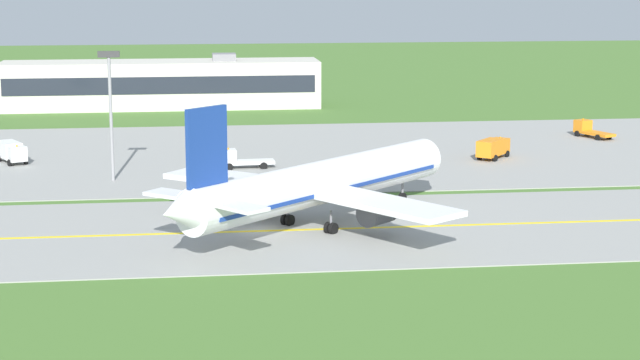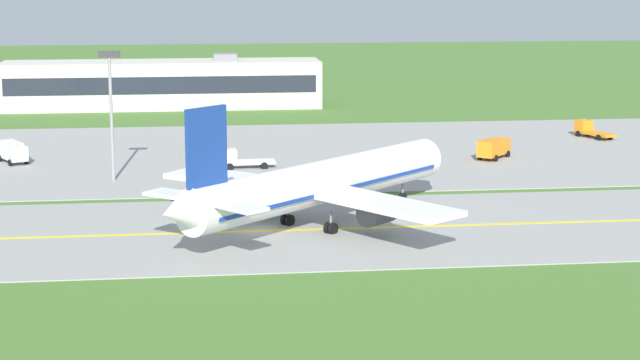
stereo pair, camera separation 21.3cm
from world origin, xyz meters
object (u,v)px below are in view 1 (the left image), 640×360
at_px(apron_light_mast, 110,99).
at_px(airplane_lead, 319,184).
at_px(service_truck_baggage, 12,151).
at_px(service_truck_fuel, 493,147).
at_px(service_truck_catering, 589,129).
at_px(service_truck_pushback, 239,159).

bearing_deg(apron_light_mast, airplane_lead, -50.27).
distance_m(airplane_lead, service_truck_baggage, 50.71).
relative_size(service_truck_baggage, service_truck_fuel, 1.06).
bearing_deg(service_truck_baggage, apron_light_mast, -45.23).
distance_m(service_truck_catering, apron_light_mast, 69.98).
xyz_separation_m(airplane_lead, service_truck_baggage, (-33.62, 37.88, -2.60)).
height_order(service_truck_catering, apron_light_mast, apron_light_mast).
bearing_deg(airplane_lead, service_truck_baggage, 131.59).
bearing_deg(service_truck_pushback, service_truck_catering, 19.91).
relative_size(service_truck_fuel, service_truck_pushback, 0.91).
relative_size(service_truck_catering, apron_light_mast, 0.45).
relative_size(airplane_lead, service_truck_baggage, 5.03).
relative_size(service_truck_catering, service_truck_pushback, 1.03).
bearing_deg(service_truck_fuel, apron_light_mast, -169.34).
height_order(service_truck_pushback, apron_light_mast, apron_light_mast).
xyz_separation_m(airplane_lead, service_truck_fuel, (26.16, 33.41, -2.60)).
bearing_deg(apron_light_mast, service_truck_fuel, 10.66).
bearing_deg(service_truck_baggage, service_truck_fuel, -4.28).
bearing_deg(service_truck_catering, service_truck_pushback, -160.09).
bearing_deg(service_truck_baggage, service_truck_pushback, -14.56).
distance_m(service_truck_fuel, service_truck_pushback, 32.26).
bearing_deg(apron_light_mast, service_truck_pushback, 22.73).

